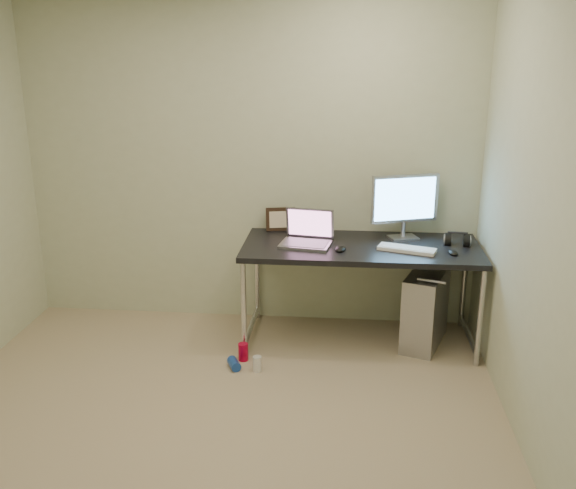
{
  "coord_description": "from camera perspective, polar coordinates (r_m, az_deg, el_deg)",
  "views": [
    {
      "loc": [
        0.76,
        -3.08,
        2.15
      ],
      "look_at": [
        0.37,
        1.03,
        0.85
      ],
      "focal_mm": 40.0,
      "sensor_mm": 36.0,
      "label": 1
    }
  ],
  "objects": [
    {
      "name": "tower_computer",
      "position": [
        4.85,
        12.11,
        -5.56
      ],
      "size": [
        0.4,
        0.58,
        0.59
      ],
      "rotation": [
        0.0,
        0.0,
        -0.34
      ],
      "color": "#AFAEB3",
      "rests_on": "ground"
    },
    {
      "name": "cable_a",
      "position": [
        5.11,
        11.23,
        -2.85
      ],
      "size": [
        0.01,
        0.16,
        0.69
      ],
      "primitive_type": "cylinder",
      "rotation": [
        0.21,
        0.0,
        0.0
      ],
      "color": "black",
      "rests_on": "ground"
    },
    {
      "name": "laptop",
      "position": [
        4.66,
        1.72,
        0.77
      ],
      "size": [
        0.4,
        0.34,
        0.25
      ],
      "rotation": [
        0.0,
        0.0,
        -0.16
      ],
      "color": "#A6A5AD",
      "rests_on": "desk"
    },
    {
      "name": "wall_right",
      "position": [
        3.35,
        22.45,
        0.6
      ],
      "size": [
        0.02,
        3.5,
        2.5
      ],
      "primitive_type": "cube",
      "color": "beige",
      "rests_on": "ground"
    },
    {
      "name": "monitor",
      "position": [
        4.8,
        10.35,
        3.78
      ],
      "size": [
        0.5,
        0.22,
        0.48
      ],
      "rotation": [
        0.0,
        0.0,
        0.34
      ],
      "color": "#A6A5AD",
      "rests_on": "desk"
    },
    {
      "name": "can_red",
      "position": [
        4.6,
        -4.0,
        -9.51
      ],
      "size": [
        0.08,
        0.08,
        0.13
      ],
      "primitive_type": "cylinder",
      "rotation": [
        0.0,
        0.0,
        0.24
      ],
      "color": "#BA0429",
      "rests_on": "ground"
    },
    {
      "name": "keyboard",
      "position": [
        4.59,
        10.52,
        -0.4
      ],
      "size": [
        0.42,
        0.25,
        0.02
      ],
      "primitive_type": "cube",
      "rotation": [
        0.0,
        0.0,
        -0.31
      ],
      "color": "white",
      "rests_on": "desk"
    },
    {
      "name": "can_blue",
      "position": [
        4.51,
        -4.82,
        -10.53
      ],
      "size": [
        0.12,
        0.14,
        0.07
      ],
      "primitive_type": "cylinder",
      "rotation": [
        1.57,
        0.0,
        0.45
      ],
      "color": "#1B43A1",
      "rests_on": "ground"
    },
    {
      "name": "mouse_left",
      "position": [
        4.53,
        4.69,
        -0.3
      ],
      "size": [
        0.1,
        0.13,
        0.04
      ],
      "primitive_type": "ellipsoid",
      "rotation": [
        0.0,
        0.0,
        -0.22
      ],
      "color": "black",
      "rests_on": "desk"
    },
    {
      "name": "desk",
      "position": [
        4.69,
        6.5,
        -0.92
      ],
      "size": [
        1.71,
        0.75,
        0.75
      ],
      "color": "black",
      "rests_on": "ground"
    },
    {
      "name": "picture_frame",
      "position": [
        4.98,
        -0.66,
        2.27
      ],
      "size": [
        0.23,
        0.11,
        0.18
      ],
      "primitive_type": "cube",
      "rotation": [
        -0.21,
        0.0,
        0.21
      ],
      "color": "black",
      "rests_on": "desk"
    },
    {
      "name": "floor",
      "position": [
        3.83,
        -7.24,
        -16.82
      ],
      "size": [
        3.5,
        3.5,
        0.0
      ],
      "primitive_type": "plane",
      "color": "tan",
      "rests_on": "ground"
    },
    {
      "name": "headphones",
      "position": [
        4.8,
        14.8,
        0.36
      ],
      "size": [
        0.19,
        0.11,
        0.12
      ],
      "rotation": [
        0.0,
        0.0,
        -0.11
      ],
      "color": "black",
      "rests_on": "desk"
    },
    {
      "name": "can_white",
      "position": [
        4.46,
        -2.76,
        -10.55
      ],
      "size": [
        0.08,
        0.08,
        0.11
      ],
      "primitive_type": "cylinder",
      "rotation": [
        0.0,
        0.0,
        -0.35
      ],
      "color": "silver",
      "rests_on": "ground"
    },
    {
      "name": "webcam",
      "position": [
        4.91,
        2.32,
        2.13
      ],
      "size": [
        0.05,
        0.05,
        0.13
      ],
      "rotation": [
        0.0,
        0.0,
        0.32
      ],
      "color": "silver",
      "rests_on": "desk"
    },
    {
      "name": "cable_b",
      "position": [
        5.11,
        12.24,
        -3.16
      ],
      "size": [
        0.02,
        0.11,
        0.71
      ],
      "primitive_type": "cylinder",
      "rotation": [
        0.14,
        0.0,
        0.09
      ],
      "color": "black",
      "rests_on": "ground"
    },
    {
      "name": "wall_back",
      "position": [
        4.97,
        -3.44,
        7.04
      ],
      "size": [
        3.5,
        0.02,
        2.5
      ],
      "primitive_type": "cube",
      "color": "beige",
      "rests_on": "ground"
    },
    {
      "name": "mouse_right",
      "position": [
        4.58,
        14.47,
        -0.63
      ],
      "size": [
        0.08,
        0.11,
        0.03
      ],
      "primitive_type": "ellipsoid",
      "rotation": [
        0.0,
        0.0,
        0.17
      ],
      "color": "black",
      "rests_on": "desk"
    }
  ]
}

